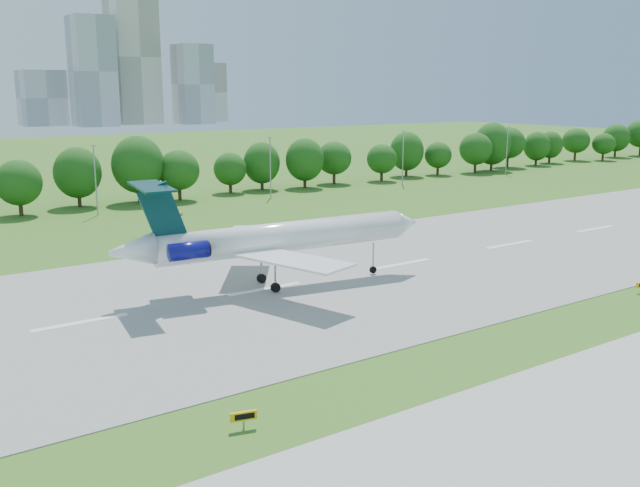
# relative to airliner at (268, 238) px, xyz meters

# --- Properties ---
(ground) EXTENTS (600.00, 600.00, 0.00)m
(ground) POSITION_rel_airliner_xyz_m (19.21, -25.29, -5.71)
(ground) COLOR #335C18
(ground) RESTS_ON ground
(runway) EXTENTS (400.00, 45.00, 0.08)m
(runway) POSITION_rel_airliner_xyz_m (19.21, -0.29, -5.67)
(runway) COLOR gray
(runway) RESTS_ON ground
(tree_line) EXTENTS (288.40, 8.40, 10.40)m
(tree_line) POSITION_rel_airliner_xyz_m (19.21, 66.71, 0.48)
(tree_line) COLOR #382314
(tree_line) RESTS_ON ground
(light_poles) EXTENTS (175.90, 0.25, 12.19)m
(light_poles) POSITION_rel_airliner_xyz_m (16.71, 56.71, 0.63)
(light_poles) COLOR gray
(light_poles) RESTS_ON ground
(skyline) EXTENTS (127.00, 52.00, 80.00)m
(skyline) POSITION_rel_airliner_xyz_m (119.37, 365.32, 24.75)
(skyline) COLOR #B2B2B7
(skyline) RESTS_ON ground
(airliner) EXTENTS (36.20, 26.14, 12.42)m
(airliner) POSITION_rel_airliner_xyz_m (0.00, 0.00, 0.00)
(airliner) COLOR white
(airliner) RESTS_ON ground
(taxi_sign_left) EXTENTS (1.76, 0.64, 1.24)m
(taxi_sign_left) POSITION_rel_airliner_xyz_m (-18.51, -27.81, -4.79)
(taxi_sign_left) COLOR gray
(taxi_sign_left) RESTS_ON ground
(service_vehicle_b) EXTENTS (3.48, 1.83, 1.13)m
(service_vehicle_b) POSITION_rel_airliner_xyz_m (9.65, 48.46, -5.14)
(service_vehicle_b) COLOR white
(service_vehicle_b) RESTS_ON ground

